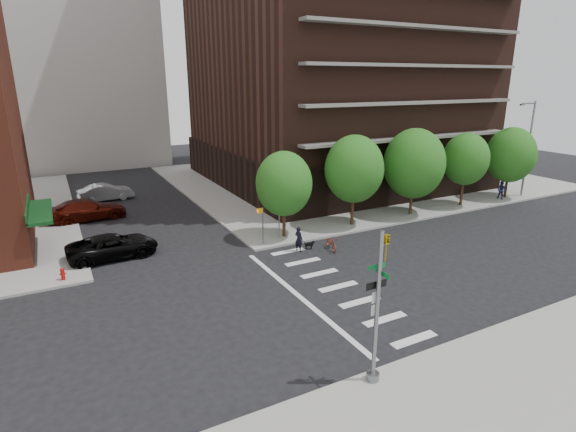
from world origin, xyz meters
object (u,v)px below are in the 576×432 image
Objects in this scene: fire_hydrant at (63,273)px; parked_car_silver at (106,192)px; parked_car_black at (113,246)px; parked_car_maroon at (87,210)px; traffic_signal at (377,320)px; scooter at (332,243)px; pedestrian_far at (501,190)px; dog_walker at (299,239)px.

parked_car_silver is (4.40, 17.97, 0.25)m from fire_hydrant.
parked_car_maroon is at bearing 0.76° from parked_car_black.
scooter is at bearing 63.33° from traffic_signal.
pedestrian_far is at bearing -113.02° from parked_car_maroon.
parked_car_black is 9.57m from parked_car_maroon.
parked_car_maroon is at bearing 79.23° from fire_hydrant.
fire_hydrant is at bearing 160.99° from parked_car_silver.
parked_car_black is 0.93× the size of parked_car_maroon.
pedestrian_far is (37.51, 0.42, 0.45)m from fire_hydrant.
parked_car_silver is 2.77× the size of scooter.
traffic_signal is 31.70m from pedestrian_far.
pedestrian_far is (27.48, 15.71, -1.69)m from traffic_signal.
pedestrian_far is at bearing -97.26° from parked_car_black.
parked_car_maroon is 6.24m from parked_car_silver.
dog_walker reaches higher than parked_car_black.
parked_car_silver is at bearing 4.28° from dog_walker.
scooter is 2.28m from dog_walker.
parked_car_silver is 37.48m from pedestrian_far.
parked_car_maroon is (-7.73, 27.39, -1.83)m from traffic_signal.
parked_car_silver is 22.29m from dog_walker.
parked_car_maroon is at bearing 18.26° from dog_walker.
traffic_signal is 3.50× the size of pedestrian_far.
pedestrian_far is at bearing 0.64° from fire_hydrant.
parked_car_maroon is 1.23× the size of parked_car_silver.
fire_hydrant is at bearing 164.55° from parked_car_maroon.
parked_car_silver is 2.85× the size of dog_walker.
parked_car_black is at bearing 170.61° from scooter.
scooter is 1.03× the size of pedestrian_far.
parked_car_silver is 2.86× the size of pedestrian_far.
traffic_signal is at bearing -175.64° from parked_car_silver.
pedestrian_far reaches higher than parked_car_black.
fire_hydrant is 0.41× the size of scooter.
traffic_signal reaches higher than parked_car_maroon.
pedestrian_far reaches higher than parked_car_silver.
parked_car_maroon is at bearing 155.08° from parked_car_silver.
traffic_signal is 13.98m from dog_walker.
fire_hydrant is at bearing 126.25° from parked_car_black.
dog_walker is at bearing -144.69° from parked_car_maroon.
parked_car_black is 3.26× the size of pedestrian_far.
parked_car_black reaches higher than scooter.
scooter is at bearing -98.36° from pedestrian_far.
dog_walker reaches higher than parked_car_silver.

